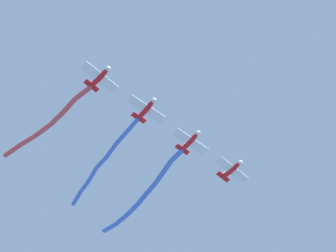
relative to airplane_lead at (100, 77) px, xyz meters
name	(u,v)px	position (x,y,z in m)	size (l,w,h in m)	color
airplane_lead	(100,77)	(0.00, 0.00, 0.00)	(4.75, 6.18, 1.53)	red
smoke_trail_lead	(48,124)	(-10.72, 3.09, 0.17)	(18.24, 4.94, 1.21)	#DB4C4C
airplane_left_wing	(146,109)	(3.28, 7.73, 0.30)	(4.72, 6.08, 1.53)	red
smoke_trail_left_wing	(102,163)	(-7.29, 13.09, 0.64)	(17.55, 9.98, 1.71)	#4C75DB
airplane_right_wing	(190,141)	(6.57, 15.48, 0.00)	(4.73, 6.10, 1.53)	red
smoke_trail_right_wing	(144,194)	(-4.08, 20.63, -0.33)	(18.51, 8.38, 1.71)	#4C75DB
airplane_slot	(232,170)	(9.85, 23.23, 0.30)	(4.75, 6.17, 1.53)	red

